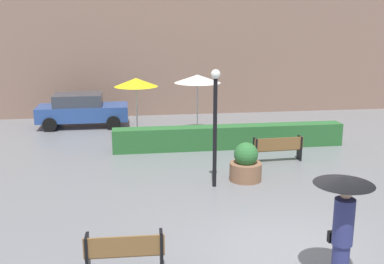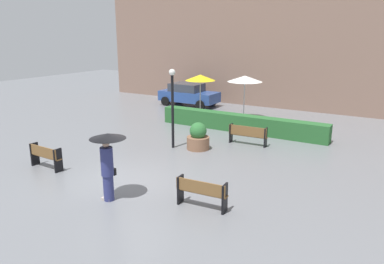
{
  "view_description": "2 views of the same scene",
  "coord_description": "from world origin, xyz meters",
  "px_view_note": "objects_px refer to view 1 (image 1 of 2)",
  "views": [
    {
      "loc": [
        -3.38,
        -8.47,
        4.79
      ],
      "look_at": [
        -1.37,
        5.36,
        1.44
      ],
      "focal_mm": 42.4,
      "sensor_mm": 36.0,
      "label": 1
    },
    {
      "loc": [
        8.04,
        -8.95,
        4.99
      ],
      "look_at": [
        0.57,
        3.53,
        1.08
      ],
      "focal_mm": 34.42,
      "sensor_mm": 36.0,
      "label": 2
    }
  ],
  "objects_px": {
    "bench_back_row": "(278,147)",
    "parked_car": "(82,110)",
    "bench_near_left": "(125,252)",
    "planter_pot": "(246,164)",
    "lamp_post": "(215,115)",
    "patio_umbrella_yellow": "(136,83)",
    "pedestrian_with_umbrella": "(343,212)",
    "patio_umbrella_white": "(197,79)"
  },
  "relations": [
    {
      "from": "bench_near_left",
      "to": "planter_pot",
      "type": "xyz_separation_m",
      "value": [
        3.74,
        5.11,
        -0.01
      ]
    },
    {
      "from": "pedestrian_with_umbrella",
      "to": "patio_umbrella_yellow",
      "type": "distance_m",
      "value": 12.2
    },
    {
      "from": "lamp_post",
      "to": "patio_umbrella_yellow",
      "type": "distance_m",
      "value": 6.55
    },
    {
      "from": "bench_near_left",
      "to": "parked_car",
      "type": "distance_m",
      "value": 13.79
    },
    {
      "from": "bench_back_row",
      "to": "pedestrian_with_umbrella",
      "type": "distance_m",
      "value": 7.8
    },
    {
      "from": "bench_back_row",
      "to": "bench_near_left",
      "type": "height_order",
      "value": "bench_near_left"
    },
    {
      "from": "patio_umbrella_yellow",
      "to": "parked_car",
      "type": "relative_size",
      "value": 0.62
    },
    {
      "from": "planter_pot",
      "to": "patio_umbrella_yellow",
      "type": "bearing_deg",
      "value": 118.92
    },
    {
      "from": "pedestrian_with_umbrella",
      "to": "lamp_post",
      "type": "xyz_separation_m",
      "value": [
        -1.31,
        5.48,
        0.75
      ]
    },
    {
      "from": "patio_umbrella_yellow",
      "to": "parked_car",
      "type": "xyz_separation_m",
      "value": [
        -2.53,
        2.75,
        -1.59
      ]
    },
    {
      "from": "planter_pot",
      "to": "patio_umbrella_white",
      "type": "distance_m",
      "value": 6.64
    },
    {
      "from": "parked_car",
      "to": "patio_umbrella_yellow",
      "type": "bearing_deg",
      "value": -47.39
    },
    {
      "from": "pedestrian_with_umbrella",
      "to": "patio_umbrella_yellow",
      "type": "height_order",
      "value": "patio_umbrella_yellow"
    },
    {
      "from": "patio_umbrella_white",
      "to": "parked_car",
      "type": "bearing_deg",
      "value": 156.97
    },
    {
      "from": "pedestrian_with_umbrella",
      "to": "lamp_post",
      "type": "bearing_deg",
      "value": 103.46
    },
    {
      "from": "bench_near_left",
      "to": "pedestrian_with_umbrella",
      "type": "distance_m",
      "value": 4.16
    },
    {
      "from": "lamp_post",
      "to": "patio_umbrella_yellow",
      "type": "relative_size",
      "value": 1.36
    },
    {
      "from": "bench_back_row",
      "to": "parked_car",
      "type": "distance_m",
      "value": 10.03
    },
    {
      "from": "lamp_post",
      "to": "pedestrian_with_umbrella",
      "type": "bearing_deg",
      "value": -76.54
    },
    {
      "from": "bench_back_row",
      "to": "bench_near_left",
      "type": "xyz_separation_m",
      "value": [
        -5.38,
        -6.85,
        0.01
      ]
    },
    {
      "from": "planter_pot",
      "to": "bench_back_row",
      "type": "bearing_deg",
      "value": 46.72
    },
    {
      "from": "planter_pot",
      "to": "patio_umbrella_yellow",
      "type": "distance_m",
      "value": 6.88
    },
    {
      "from": "patio_umbrella_white",
      "to": "parked_car",
      "type": "relative_size",
      "value": 0.62
    },
    {
      "from": "pedestrian_with_umbrella",
      "to": "bench_near_left",
      "type": "bearing_deg",
      "value": 169.08
    },
    {
      "from": "bench_back_row",
      "to": "lamp_post",
      "type": "distance_m",
      "value": 3.83
    },
    {
      "from": "bench_near_left",
      "to": "planter_pot",
      "type": "height_order",
      "value": "planter_pot"
    },
    {
      "from": "pedestrian_with_umbrella",
      "to": "patio_umbrella_yellow",
      "type": "bearing_deg",
      "value": 106.42
    },
    {
      "from": "lamp_post",
      "to": "bench_back_row",
      "type": "bearing_deg",
      "value": 38.33
    },
    {
      "from": "bench_back_row",
      "to": "patio_umbrella_yellow",
      "type": "relative_size",
      "value": 0.7
    },
    {
      "from": "patio_umbrella_white",
      "to": "lamp_post",
      "type": "bearing_deg",
      "value": -94.59
    },
    {
      "from": "bench_back_row",
      "to": "parked_car",
      "type": "height_order",
      "value": "parked_car"
    },
    {
      "from": "bench_back_row",
      "to": "patio_umbrella_yellow",
      "type": "height_order",
      "value": "patio_umbrella_yellow"
    },
    {
      "from": "planter_pot",
      "to": "patio_umbrella_yellow",
      "type": "relative_size",
      "value": 0.47
    },
    {
      "from": "bench_near_left",
      "to": "parked_car",
      "type": "xyz_separation_m",
      "value": [
        -1.98,
        13.65,
        0.29
      ]
    },
    {
      "from": "pedestrian_with_umbrella",
      "to": "lamp_post",
      "type": "distance_m",
      "value": 5.68
    },
    {
      "from": "pedestrian_with_umbrella",
      "to": "patio_umbrella_yellow",
      "type": "relative_size",
      "value": 0.82
    },
    {
      "from": "planter_pot",
      "to": "lamp_post",
      "type": "relative_size",
      "value": 0.35
    },
    {
      "from": "bench_near_left",
      "to": "lamp_post",
      "type": "distance_m",
      "value": 5.66
    },
    {
      "from": "bench_near_left",
      "to": "patio_umbrella_yellow",
      "type": "xyz_separation_m",
      "value": [
        0.55,
        10.9,
        1.87
      ]
    },
    {
      "from": "bench_back_row",
      "to": "pedestrian_with_umbrella",
      "type": "xyz_separation_m",
      "value": [
        -1.4,
        -7.61,
        0.91
      ]
    },
    {
      "from": "bench_back_row",
      "to": "bench_near_left",
      "type": "distance_m",
      "value": 8.71
    },
    {
      "from": "lamp_post",
      "to": "planter_pot",
      "type": "bearing_deg",
      "value": 20.61
    }
  ]
}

